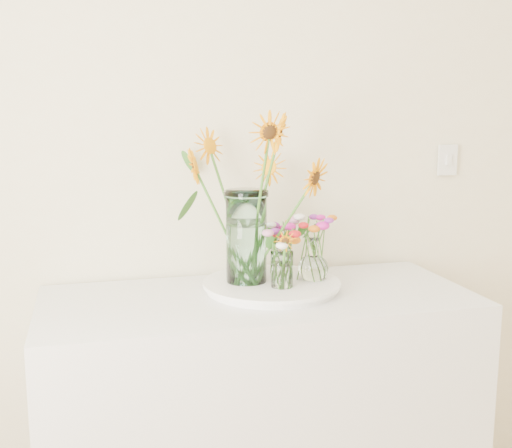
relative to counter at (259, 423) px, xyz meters
name	(u,v)px	position (x,y,z in m)	size (l,w,h in m)	color
counter	(259,423)	(0.00, 0.00, 0.00)	(1.40, 0.60, 0.90)	white
tray	(272,286)	(0.06, 0.05, 0.46)	(0.44, 0.44, 0.03)	white
mason_jar	(246,237)	(-0.02, 0.07, 0.63)	(0.13, 0.13, 0.31)	#AAE0D1
sunflower_bouquet	(246,196)	(-0.02, 0.07, 0.77)	(0.78, 0.78, 0.59)	orange
small_vase_a	(282,270)	(0.07, -0.02, 0.54)	(0.07, 0.07, 0.12)	white
wildflower_posy_a	(282,256)	(0.07, -0.02, 0.58)	(0.18, 0.18, 0.21)	orange
small_vase_b	(313,259)	(0.20, 0.04, 0.55)	(0.10, 0.10, 0.15)	white
wildflower_posy_b	(314,246)	(0.20, 0.04, 0.59)	(0.22, 0.22, 0.24)	orange
small_vase_c	(281,257)	(0.12, 0.16, 0.54)	(0.07, 0.07, 0.12)	white
wildflower_posy_c	(281,244)	(0.12, 0.16, 0.58)	(0.18, 0.18, 0.21)	orange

